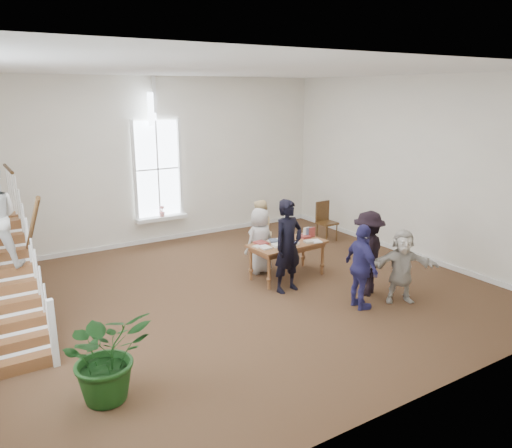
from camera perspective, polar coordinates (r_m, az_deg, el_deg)
ground at (r=10.58m, az=-1.76°, el=-7.90°), size 10.00×10.00×0.00m
room_shell at (r=14.21m, az=-10.76°, el=-0.43°), size 10.49×10.00×10.00m
library_table at (r=11.24m, az=3.58°, el=-2.56°), size 1.79×0.98×0.88m
police_officer at (r=10.40m, az=3.69°, el=-2.53°), size 0.78×0.57×1.97m
elderly_woman at (r=11.51m, az=0.45°, el=-1.92°), size 0.81×0.58×1.54m
person_yellow at (r=12.06m, az=0.37°, el=-0.97°), size 0.96×0.89×1.60m
woman_cluster_a at (r=9.81m, az=11.96°, el=-4.84°), size 0.58×1.04×1.68m
woman_cluster_b at (r=10.50m, az=12.65°, el=-3.30°), size 1.32×1.11×1.77m
woman_cluster_c at (r=10.33m, az=16.32°, el=-4.65°), size 1.42×1.08×1.50m
floor_plant at (r=7.25m, az=-16.71°, el=-14.07°), size 1.24×1.08×1.33m
side_chair at (r=14.21m, az=7.89°, el=0.63°), size 0.50×0.50×1.11m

